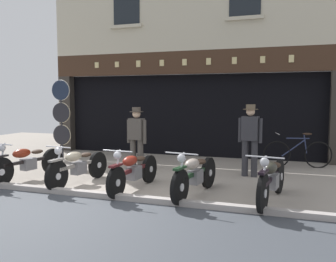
{
  "coord_description": "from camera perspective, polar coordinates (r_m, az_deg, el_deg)",
  "views": [
    {
      "loc": [
        3.05,
        -5.7,
        1.85
      ],
      "look_at": [
        0.24,
        2.64,
        1.04
      ],
      "focal_mm": 38.2,
      "sensor_mm": 36.0,
      "label": 1
    }
  ],
  "objects": [
    {
      "name": "ground",
      "position": [
        5.93,
        -13.91,
        -13.47
      ],
      "size": [
        21.2,
        22.0,
        0.18
      ],
      "color": "gray"
    },
    {
      "name": "shop_facade",
      "position": [
        13.06,
        5.1,
        4.84
      ],
      "size": [
        9.5,
        4.42,
        6.57
      ],
      "color": "black",
      "rests_on": "ground"
    },
    {
      "name": "motorcycle_left",
      "position": [
        8.69,
        -21.52,
        -4.59
      ],
      "size": [
        0.62,
        2.05,
        0.91
      ],
      "rotation": [
        0.0,
        0.0,
        2.98
      ],
      "color": "black",
      "rests_on": "ground"
    },
    {
      "name": "motorcycle_center_left",
      "position": [
        7.93,
        -14.17,
        -5.34
      ],
      "size": [
        0.62,
        1.95,
        0.9
      ],
      "rotation": [
        0.0,
        0.0,
        3.02
      ],
      "color": "black",
      "rests_on": "ground"
    },
    {
      "name": "motorcycle_center",
      "position": [
        7.24,
        -5.53,
        -6.22
      ],
      "size": [
        0.62,
        1.99,
        0.9
      ],
      "rotation": [
        0.0,
        0.0,
        3.06
      ],
      "color": "black",
      "rests_on": "ground"
    },
    {
      "name": "motorcycle_center_right",
      "position": [
        6.82,
        4.32,
        -6.86
      ],
      "size": [
        0.62,
        1.98,
        0.91
      ],
      "rotation": [
        0.0,
        0.0,
        2.98
      ],
      "color": "black",
      "rests_on": "ground"
    },
    {
      "name": "motorcycle_right",
      "position": [
        6.64,
        16.22,
        -7.31
      ],
      "size": [
        0.62,
        2.05,
        0.92
      ],
      "rotation": [
        0.0,
        0.0,
        2.99
      ],
      "color": "black",
      "rests_on": "ground"
    },
    {
      "name": "salesman_left",
      "position": [
        9.18,
        -5.03,
        -0.71
      ],
      "size": [
        0.56,
        0.35,
        1.62
      ],
      "rotation": [
        0.0,
        0.0,
        3.01
      ],
      "color": "#47423D",
      "rests_on": "ground"
    },
    {
      "name": "shopkeeper_center",
      "position": [
        8.61,
        12.96,
        -0.87
      ],
      "size": [
        0.56,
        0.34,
        1.7
      ],
      "rotation": [
        0.0,
        0.0,
        3.03
      ],
      "color": "#2D2D33",
      "rests_on": "ground"
    },
    {
      "name": "tyre_sign_pole",
      "position": [
        11.2,
        -16.65,
        2.68
      ],
      "size": [
        0.61,
        0.06,
        2.39
      ],
      "color": "#232328",
      "rests_on": "ground"
    },
    {
      "name": "advert_board_near",
      "position": [
        11.26,
        9.08,
        5.26
      ],
      "size": [
        0.78,
        0.03,
        1.08
      ],
      "color": "silver"
    },
    {
      "name": "advert_board_far",
      "position": [
        11.14,
        14.21,
        5.01
      ],
      "size": [
        0.65,
        0.03,
        1.04
      ],
      "color": "silver"
    },
    {
      "name": "leaning_bicycle",
      "position": [
        10.16,
        19.99,
        -3.36
      ],
      "size": [
        1.76,
        0.58,
        0.95
      ],
      "rotation": [
        0.0,
        0.0,
        1.8
      ],
      "color": "black",
      "rests_on": "ground"
    }
  ]
}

